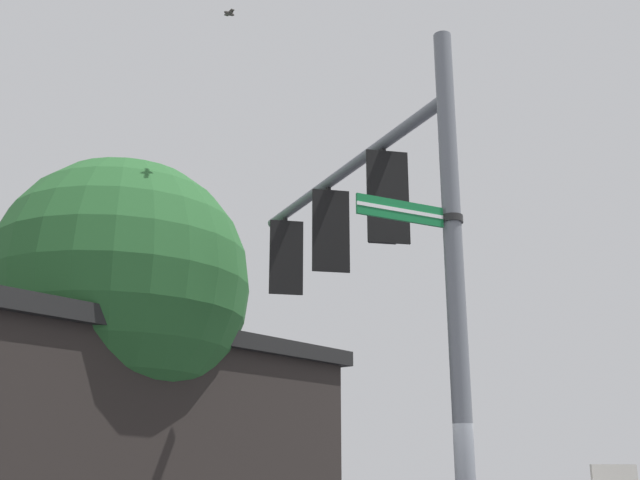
{
  "coord_description": "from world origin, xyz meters",
  "views": [
    {
      "loc": [
        -2.96,
        -7.47,
        2.01
      ],
      "look_at": [
        -0.83,
        3.12,
        5.32
      ],
      "focal_mm": 43.15,
      "sensor_mm": 36.0,
      "label": 1
    }
  ],
  "objects_px": {
    "traffic_light_mid_inner": "(328,234)",
    "traffic_light_mid_outer": "(284,260)",
    "bird_flying": "(229,13)",
    "street_name_sign": "(421,214)",
    "traffic_light_nearest_pole": "(384,201)"
  },
  "relations": [
    {
      "from": "traffic_light_mid_inner",
      "to": "traffic_light_mid_outer",
      "type": "height_order",
      "value": "same"
    },
    {
      "from": "traffic_light_mid_inner",
      "to": "traffic_light_mid_outer",
      "type": "distance_m",
      "value": 1.56
    },
    {
      "from": "traffic_light_mid_outer",
      "to": "bird_flying",
      "type": "bearing_deg",
      "value": -176.97
    },
    {
      "from": "street_name_sign",
      "to": "bird_flying",
      "type": "xyz_separation_m",
      "value": [
        -1.84,
        4.43,
        5.09
      ]
    },
    {
      "from": "traffic_light_nearest_pole",
      "to": "traffic_light_mid_outer",
      "type": "height_order",
      "value": "same"
    },
    {
      "from": "traffic_light_nearest_pole",
      "to": "traffic_light_mid_outer",
      "type": "relative_size",
      "value": 1.0
    },
    {
      "from": "traffic_light_mid_inner",
      "to": "street_name_sign",
      "type": "bearing_deg",
      "value": -82.7
    },
    {
      "from": "traffic_light_mid_inner",
      "to": "traffic_light_mid_outer",
      "type": "relative_size",
      "value": 1.0
    },
    {
      "from": "traffic_light_mid_outer",
      "to": "bird_flying",
      "type": "distance_m",
      "value": 4.54
    },
    {
      "from": "traffic_light_mid_outer",
      "to": "street_name_sign",
      "type": "height_order",
      "value": "traffic_light_mid_outer"
    },
    {
      "from": "traffic_light_nearest_pole",
      "to": "street_name_sign",
      "type": "relative_size",
      "value": 1.04
    },
    {
      "from": "bird_flying",
      "to": "street_name_sign",
      "type": "bearing_deg",
      "value": -67.48
    },
    {
      "from": "traffic_light_mid_outer",
      "to": "street_name_sign",
      "type": "xyz_separation_m",
      "value": [
        0.78,
        -4.48,
        -0.68
      ]
    },
    {
      "from": "traffic_light_mid_inner",
      "to": "traffic_light_mid_outer",
      "type": "bearing_deg",
      "value": 104.98
    },
    {
      "from": "street_name_sign",
      "to": "traffic_light_mid_outer",
      "type": "bearing_deg",
      "value": 99.93
    }
  ]
}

